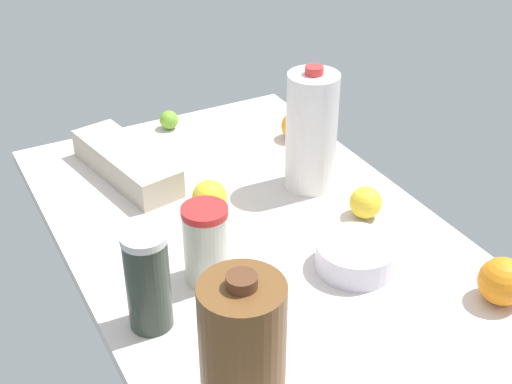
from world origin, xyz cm
name	(u,v)px	position (x,y,z in cm)	size (l,w,h in cm)	color
countertop	(256,238)	(0.00, 0.00, 1.50)	(120.00, 76.00, 3.00)	silver
shaker_bottle	(148,280)	(16.05, -29.45, 12.69)	(7.94, 7.94, 19.29)	#303B30
milk_jug	(311,132)	(-11.21, 20.00, 16.92)	(11.54, 11.54, 29.40)	white
egg_carton	(126,163)	(-35.22, -16.08, 6.44)	(33.75, 10.85, 6.88)	#C1B3A0
chocolate_milk_jug	(243,357)	(42.71, -24.88, 16.11)	(12.42, 12.42, 27.78)	brown
mixing_bowl	(356,256)	(19.68, 11.50, 5.76)	(15.64, 15.64, 5.52)	silver
tumbler_cup	(206,244)	(9.07, -15.44, 11.08)	(8.76, 8.76, 16.08)	beige
lime_near_front	(169,120)	(-53.60, 2.18, 5.52)	(5.04, 5.04, 5.04)	#6DA92F
lemon_far_back	(366,203)	(5.75, 23.73, 6.53)	(7.07, 7.07, 7.07)	yellow
lemon_loose	(210,197)	(-11.53, -5.30, 6.85)	(7.71, 7.71, 7.71)	yellow
orange_beside_bowl	(502,281)	(40.30, 29.34, 7.46)	(8.93, 8.93, 8.93)	orange
orange_by_jug	(295,126)	(-32.80, 28.95, 6.65)	(7.30, 7.30, 7.30)	orange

